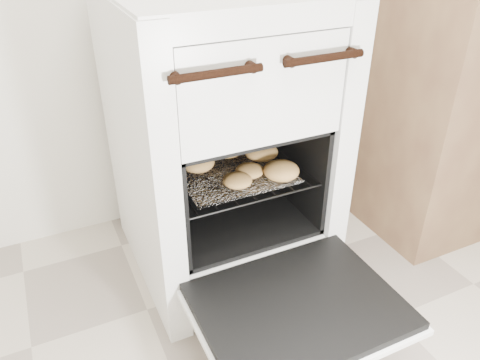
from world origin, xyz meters
name	(u,v)px	position (x,y,z in m)	size (l,w,h in m)	color
stove	(221,146)	(-0.02, 1.18, 0.43)	(0.58, 0.64, 0.88)	silver
oven_door	(298,308)	(-0.02, 0.69, 0.19)	(0.52, 0.40, 0.04)	black
oven_rack	(229,170)	(-0.02, 1.12, 0.38)	(0.42, 0.40, 0.01)	black
foil_sheet	(232,171)	(-0.02, 1.10, 0.38)	(0.33, 0.29, 0.01)	silver
baked_rolls	(244,163)	(0.02, 1.08, 0.41)	(0.32, 0.31, 0.05)	tan
counter	(469,98)	(0.99, 1.14, 0.44)	(0.88, 0.59, 0.88)	brown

